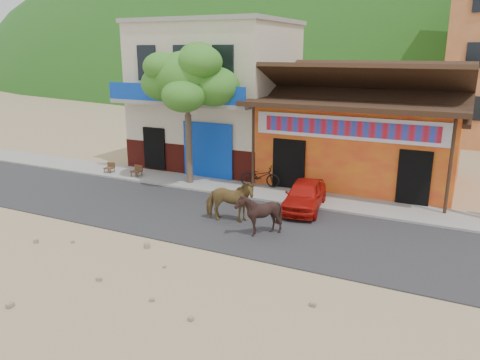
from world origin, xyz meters
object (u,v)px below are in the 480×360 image
Objects in this scene: cow_dark at (259,214)px; cafe_chair_left at (136,166)px; tree at (188,115)px; cafe_chair_right at (109,164)px; scooter at (260,176)px; cow_tan at (229,201)px; red_car at (305,195)px.

cow_dark reaches higher than cafe_chair_left.
cow_dark is at bearing -27.16° from cafe_chair_left.
cafe_chair_right is at bearing -177.14° from tree.
scooter is at bearing 8.39° from cafe_chair_left.
cow_dark is 1.51× the size of cafe_chair_left.
cafe_chair_right is (-8.15, 3.17, -0.23)m from cow_tan.
cow_tan is 1.54m from cow_dark.
cafe_chair_left is (-2.79, -0.20, -2.54)m from tree.
tree is 3.48× the size of scooter.
cow_dark is (5.14, -4.04, -2.38)m from tree.
scooter is (-0.71, 4.19, -0.21)m from cow_tan.
cow_dark is 0.43× the size of red_car.
tree reaches higher than cow_tan.
red_car is at bearing -10.98° from cafe_chair_right.
cafe_chair_right is at bearing 167.71° from red_car.
cow_dark is 1.63× the size of cafe_chair_right.
cafe_chair_right is (-9.54, 3.82, -0.19)m from cow_dark.
cow_dark is 8.81m from cafe_chair_left.
scooter is 5.91m from cafe_chair_left.
cow_tan reaches higher than scooter.
scooter is at bearing -160.88° from cow_dark.
red_car is (5.65, -1.00, -2.53)m from tree.
scooter is 1.86× the size of cafe_chair_left.
cafe_chair_left is (-5.83, -1.00, 0.01)m from scooter.
cafe_chair_right is (-1.61, -0.02, -0.03)m from cafe_chair_left.
cow_dark is at bearing -131.13° from cow_tan.
tree is 6.99× the size of cafe_chair_right.
cafe_chair_left is at bearing 47.92° from cow_tan.
scooter is (3.04, 0.79, -2.55)m from tree.
cow_tan is 1.90× the size of cafe_chair_left.
cow_tan is 1.26× the size of cow_dark.
red_car is 1.88× the size of scooter.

